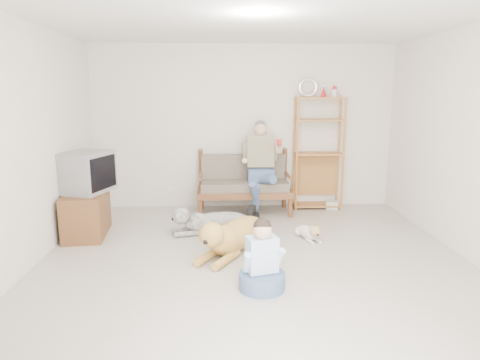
{
  "coord_description": "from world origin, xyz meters",
  "views": [
    {
      "loc": [
        -0.37,
        -4.43,
        1.92
      ],
      "look_at": [
        -0.14,
        1.0,
        0.81
      ],
      "focal_mm": 32.0,
      "sensor_mm": 36.0,
      "label": 1
    }
  ],
  "objects_px": {
    "loveseat": "(244,183)",
    "etagere": "(318,152)",
    "tv_stand": "(86,214)",
    "golden_retriever": "(233,235)"
  },
  "relations": [
    {
      "from": "loveseat",
      "to": "etagere",
      "type": "distance_m",
      "value": 1.34
    },
    {
      "from": "etagere",
      "to": "tv_stand",
      "type": "relative_size",
      "value": 2.29
    },
    {
      "from": "loveseat",
      "to": "etagere",
      "type": "height_order",
      "value": "etagere"
    },
    {
      "from": "loveseat",
      "to": "golden_retriever",
      "type": "relative_size",
      "value": 1.0
    },
    {
      "from": "etagere",
      "to": "golden_retriever",
      "type": "height_order",
      "value": "etagere"
    },
    {
      "from": "loveseat",
      "to": "golden_retriever",
      "type": "bearing_deg",
      "value": -98.19
    },
    {
      "from": "tv_stand",
      "to": "loveseat",
      "type": "bearing_deg",
      "value": 20.59
    },
    {
      "from": "etagere",
      "to": "loveseat",
      "type": "bearing_deg",
      "value": -170.85
    },
    {
      "from": "loveseat",
      "to": "tv_stand",
      "type": "bearing_deg",
      "value": -154.91
    },
    {
      "from": "etagere",
      "to": "golden_retriever",
      "type": "bearing_deg",
      "value": -126.64
    }
  ]
}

